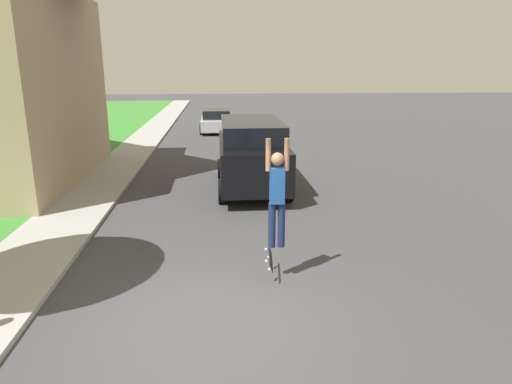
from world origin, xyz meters
TOP-DOWN VIEW (x-y plane):
  - ground_plane at (0.00, 0.00)m, footprint 120.00×120.00m
  - sidewalk at (-3.60, 6.00)m, footprint 1.80×80.00m
  - suv_parked at (1.27, 7.83)m, footprint 2.12×4.89m
  - car_down_street at (0.19, 21.14)m, footprint 1.91×4.05m
  - skateboarder at (1.23, 1.41)m, footprint 0.41×0.23m
  - skateboard at (1.13, 1.47)m, footprint 0.20×0.81m

SIDE VIEW (x-z plane):
  - ground_plane at x=0.00m, z-range 0.00..0.00m
  - sidewalk at x=-3.60m, z-range 0.00..0.10m
  - skateboard at x=1.13m, z-range 0.25..0.49m
  - car_down_street at x=0.19m, z-range -0.02..1.28m
  - suv_parked at x=1.27m, z-range 0.08..2.24m
  - skateboarder at x=1.23m, z-range 0.66..2.62m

